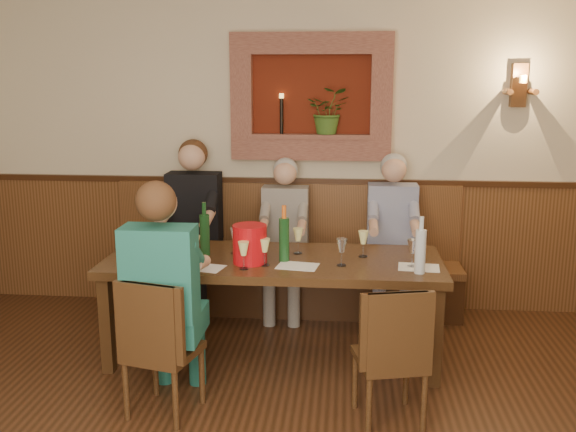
% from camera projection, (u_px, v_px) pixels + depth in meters
% --- Properties ---
extents(room_shell, '(6.04, 6.04, 2.82)m').
position_uv_depth(room_shell, '(220.00, 113.00, 2.55)').
color(room_shell, beige).
rests_on(room_shell, ground).
extents(wainscoting, '(6.02, 6.02, 1.15)m').
position_uv_depth(wainscoting, '(227.00, 410.00, 2.83)').
color(wainscoting, '#4E3016').
rests_on(wainscoting, ground).
extents(wall_niche, '(1.36, 0.30, 1.06)m').
position_uv_depth(wall_niche, '(316.00, 102.00, 5.41)').
color(wall_niche, '#5F1C0D').
rests_on(wall_niche, ground).
extents(wall_sconce, '(0.25, 0.20, 0.35)m').
position_uv_depth(wall_sconce, '(519.00, 86.00, 5.22)').
color(wall_sconce, '#4E3016').
rests_on(wall_sconce, ground).
extents(dining_table, '(2.40, 0.90, 0.75)m').
position_uv_depth(dining_table, '(274.00, 268.00, 4.61)').
color(dining_table, '#321C0F').
rests_on(dining_table, ground).
extents(bench, '(3.00, 0.45, 1.11)m').
position_uv_depth(bench, '(286.00, 274.00, 5.61)').
color(bench, '#381E0F').
rests_on(bench, ground).
extents(chair_near_left, '(0.47, 0.47, 0.88)m').
position_uv_depth(chair_near_left, '(163.00, 374.00, 3.90)').
color(chair_near_left, '#321C0F').
rests_on(chair_near_left, ground).
extents(chair_near_right, '(0.46, 0.46, 0.87)m').
position_uv_depth(chair_near_right, '(390.00, 382.00, 3.80)').
color(chair_near_right, '#321C0F').
rests_on(chair_near_right, ground).
extents(person_bench_left, '(0.45, 0.56, 1.50)m').
position_uv_depth(person_bench_left, '(193.00, 242.00, 5.51)').
color(person_bench_left, black).
rests_on(person_bench_left, ground).
extents(person_bench_mid, '(0.39, 0.48, 1.35)m').
position_uv_depth(person_bench_mid, '(284.00, 252.00, 5.46)').
color(person_bench_mid, '#605958').
rests_on(person_bench_mid, ground).
extents(person_bench_right, '(0.41, 0.50, 1.40)m').
position_uv_depth(person_bench_right, '(391.00, 252.00, 5.37)').
color(person_bench_right, navy).
rests_on(person_bench_right, ground).
extents(person_chair_front, '(0.43, 0.53, 1.45)m').
position_uv_depth(person_chair_front, '(166.00, 315.00, 3.93)').
color(person_chair_front, '#164F4E').
rests_on(person_chair_front, ground).
extents(spittoon_bucket, '(0.29, 0.29, 0.27)m').
position_uv_depth(spittoon_bucket, '(250.00, 244.00, 4.45)').
color(spittoon_bucket, red).
rests_on(spittoon_bucket, dining_table).
extents(wine_bottle_green_a, '(0.08, 0.08, 0.40)m').
position_uv_depth(wine_bottle_green_a, '(284.00, 238.00, 4.49)').
color(wine_bottle_green_a, '#19471E').
rests_on(wine_bottle_green_a, dining_table).
extents(wine_bottle_green_b, '(0.08, 0.08, 0.39)m').
position_uv_depth(wine_bottle_green_b, '(205.00, 234.00, 4.65)').
color(wine_bottle_green_b, '#19471E').
rests_on(wine_bottle_green_b, dining_table).
extents(water_bottle, '(0.08, 0.08, 0.38)m').
position_uv_depth(water_bottle, '(420.00, 250.00, 4.22)').
color(water_bottle, silver).
rests_on(water_bottle, dining_table).
extents(tasting_sheet_a, '(0.28, 0.21, 0.00)m').
position_uv_depth(tasting_sheet_a, '(163.00, 262.00, 4.49)').
color(tasting_sheet_a, white).
rests_on(tasting_sheet_a, dining_table).
extents(tasting_sheet_b, '(0.30, 0.24, 0.00)m').
position_uv_depth(tasting_sheet_b, '(298.00, 266.00, 4.40)').
color(tasting_sheet_b, white).
rests_on(tasting_sheet_b, dining_table).
extents(tasting_sheet_c, '(0.29, 0.22, 0.00)m').
position_uv_depth(tasting_sheet_c, '(419.00, 267.00, 4.37)').
color(tasting_sheet_c, white).
rests_on(tasting_sheet_c, dining_table).
extents(tasting_sheet_d, '(0.30, 0.24, 0.00)m').
position_uv_depth(tasting_sheet_d, '(204.00, 268.00, 4.36)').
color(tasting_sheet_d, white).
rests_on(tasting_sheet_d, dining_table).
extents(wine_glass_0, '(0.08, 0.08, 0.19)m').
position_uv_depth(wine_glass_0, '(144.00, 248.00, 4.50)').
color(wine_glass_0, '#FFFD98').
rests_on(wine_glass_0, dining_table).
extents(wine_glass_1, '(0.08, 0.08, 0.19)m').
position_uv_depth(wine_glass_1, '(244.00, 255.00, 4.32)').
color(wine_glass_1, '#FFFD98').
rests_on(wine_glass_1, dining_table).
extents(wine_glass_2, '(0.08, 0.08, 0.19)m').
position_uv_depth(wine_glass_2, '(235.00, 241.00, 4.70)').
color(wine_glass_2, white).
rests_on(wine_glass_2, dining_table).
extents(wine_glass_3, '(0.08, 0.08, 0.19)m').
position_uv_depth(wine_glass_3, '(265.00, 252.00, 4.40)').
color(wine_glass_3, '#FFFD98').
rests_on(wine_glass_3, dining_table).
extents(wine_glass_4, '(0.08, 0.08, 0.19)m').
position_uv_depth(wine_glass_4, '(195.00, 249.00, 4.48)').
color(wine_glass_4, '#FFFD98').
rests_on(wine_glass_4, dining_table).
extents(wine_glass_5, '(0.08, 0.08, 0.19)m').
position_uv_depth(wine_glass_5, '(363.00, 244.00, 4.61)').
color(wine_glass_5, '#FFFD98').
rests_on(wine_glass_5, dining_table).
extents(wine_glass_6, '(0.08, 0.08, 0.19)m').
position_uv_depth(wine_glass_6, '(185.00, 239.00, 4.75)').
color(wine_glass_6, white).
rests_on(wine_glass_6, dining_table).
extents(wine_glass_7, '(0.08, 0.08, 0.19)m').
position_uv_depth(wine_glass_7, '(412.00, 253.00, 4.37)').
color(wine_glass_7, white).
rests_on(wine_glass_7, dining_table).
extents(wine_glass_8, '(0.08, 0.08, 0.19)m').
position_uv_depth(wine_glass_8, '(342.00, 252.00, 4.40)').
color(wine_glass_8, white).
rests_on(wine_glass_8, dining_table).
extents(wine_glass_9, '(0.08, 0.08, 0.19)m').
position_uv_depth(wine_glass_9, '(298.00, 241.00, 4.69)').
color(wine_glass_9, '#FFFD98').
rests_on(wine_glass_9, dining_table).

